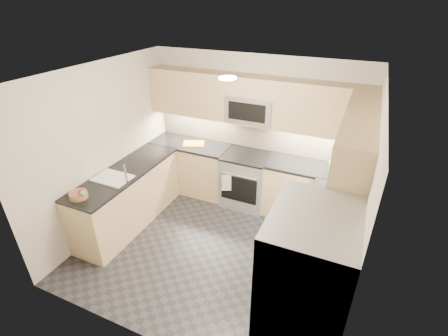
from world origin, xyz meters
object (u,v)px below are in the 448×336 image
Objects in this scene: gas_range at (246,180)px; fruit_basket at (78,195)px; refrigerator at (303,296)px; cutting_board at (194,144)px; microwave at (251,108)px; utensil_bowl at (337,167)px.

gas_range is 3.95× the size of fruit_basket.
cutting_board is (-2.46, 2.45, 0.05)m from refrigerator.
microwave is at bearing 5.38° from cutting_board.
cutting_board is at bearing 135.12° from refrigerator.
utensil_bowl is at bearing 90.46° from refrigerator.
microwave is at bearing 176.08° from utensil_bowl.
fruit_basket is (-0.55, -2.12, 0.04)m from cutting_board.
refrigerator is (1.45, -2.43, 0.45)m from gas_range.
cutting_board is at bearing -174.62° from microwave.
cutting_board reaches higher than gas_range.
gas_range is 0.51× the size of refrigerator.
fruit_basket reaches higher than gas_range.
microwave is (0.00, 0.12, 1.24)m from gas_range.
refrigerator reaches higher than gas_range.
microwave is 3.06× the size of utensil_bowl.
utensil_bowl is 1.08× the size of fruit_basket.
microwave is 1.27m from cutting_board.
refrigerator is at bearing -6.29° from fruit_basket.
microwave reaches higher than utensil_bowl.
microwave is at bearing 54.81° from fruit_basket.
cutting_board is (-1.01, -0.10, -0.75)m from microwave.
gas_range is 2.86m from refrigerator.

